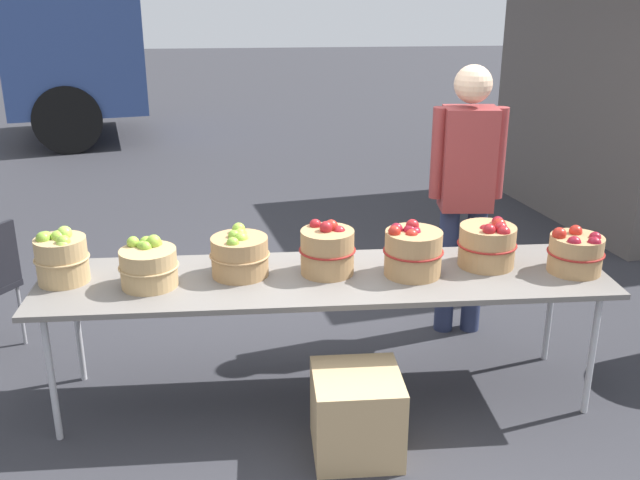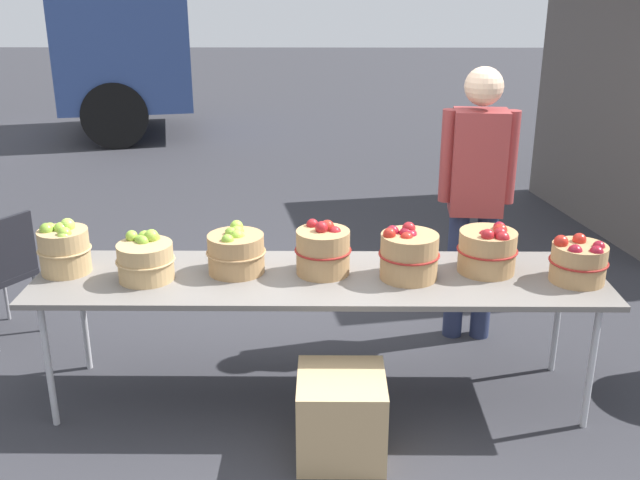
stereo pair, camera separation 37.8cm
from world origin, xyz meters
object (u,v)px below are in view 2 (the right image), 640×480
Objects in this scene: apple_basket_red_1 at (409,254)px; apple_basket_red_3 at (578,261)px; apple_basket_green_2 at (236,252)px; produce_crate at (341,415)px; market_table at (320,282)px; apple_basket_green_1 at (146,259)px; apple_basket_red_0 at (323,250)px; vendor_adult at (476,185)px; apple_basket_red_2 at (488,250)px; apple_basket_green_0 at (64,248)px.

apple_basket_red_3 is (0.90, -0.04, -0.02)m from apple_basket_red_1.
produce_crate is at bearing -46.31° from apple_basket_green_2.
apple_basket_green_2 is (-0.46, 0.06, 0.15)m from market_table.
apple_basket_green_1 is 0.96× the size of apple_basket_green_2.
apple_basket_red_0 is 1.20m from vendor_adult.
produce_crate is at bearing -124.97° from apple_basket_red_1.
apple_basket_red_1 is at bearing -168.66° from apple_basket_red_2.
vendor_adult is at bearing 85.43° from apple_basket_red_2.
vendor_adult is at bearing 22.55° from apple_basket_green_1.
apple_basket_green_0 is 0.92× the size of apple_basket_green_2.
apple_basket_green_1 is at bearing -10.63° from apple_basket_green_0.
apple_basket_red_2 is (1.86, 0.11, 0.01)m from apple_basket_green_1.
apple_basket_red_2 is (1.38, 0.01, 0.01)m from apple_basket_green_2.
apple_basket_red_1 is at bearing 1.01° from apple_basket_green_1.
apple_basket_red_2 reaches higher than apple_basket_red_3.
apple_basket_green_0 is 2.49m from vendor_adult.
market_table is 9.90× the size of apple_basket_red_0.
apple_basket_red_2 is at bearing 1.74° from apple_basket_red_0.
apple_basket_green_2 is at bearing 176.41° from apple_basket_red_3.
apple_basket_red_3 is at bearing -0.39° from apple_basket_green_1.
apple_basket_red_1 is at bearing 61.84° from vendor_adult.
vendor_adult is at bearing 37.70° from market_table.
apple_basket_green_0 is 0.97× the size of apple_basket_red_3.
apple_basket_red_3 is 0.17× the size of vendor_adult.
apple_basket_red_2 is at bearing 37.05° from produce_crate.
apple_basket_green_1 is 1.41m from apple_basket_red_1.
apple_basket_red_2 is (0.92, 0.08, 0.16)m from market_table.
apple_basket_green_0 is at bearing 169.37° from apple_basket_green_1.
apple_basket_red_1 is (1.88, -0.06, -0.00)m from apple_basket_green_0.
apple_basket_green_2 is 0.48m from apple_basket_red_0.
market_table is at bearing 42.57° from vendor_adult.
apple_basket_green_0 is at bearing 177.97° from market_table.
apple_basket_green_0 is 0.94m from apple_basket_green_2.
apple_basket_red_0 is at bearing -178.26° from apple_basket_red_2.
apple_basket_green_2 is 0.94m from apple_basket_red_1.
apple_basket_green_2 is 1.84m from apple_basket_red_3.
produce_crate is at bearing 61.04° from vendor_adult.
apple_basket_red_3 is (1.36, -0.10, -0.02)m from apple_basket_red_0.
apple_basket_red_0 reaches higher than apple_basket_green_2.
apple_basket_green_1 is at bearing -174.79° from apple_basket_red_0.
vendor_adult reaches higher than market_table.
apple_basket_red_2 is at bearing 0.67° from apple_basket_green_0.
apple_basket_red_2 is at bearing 164.05° from apple_basket_red_3.
apple_basket_green_1 is 1.86m from apple_basket_red_2.
produce_crate is (1.05, -0.50, -0.65)m from apple_basket_green_1.
apple_basket_red_0 is (0.95, 0.09, 0.02)m from apple_basket_green_1.
apple_basket_red_2 is (0.91, 0.03, -0.00)m from apple_basket_red_0.
apple_basket_red_2 reaches higher than market_table.
produce_crate is (-0.87, -1.29, -0.83)m from vendor_adult.
produce_crate is at bearing -142.95° from apple_basket_red_2.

